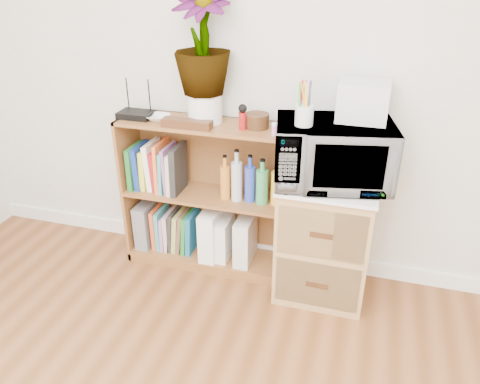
% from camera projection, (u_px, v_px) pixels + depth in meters
% --- Properties ---
extents(skirting_board, '(4.00, 0.02, 0.10)m').
position_uv_depth(skirting_board, '(264.00, 251.00, 3.10)').
color(skirting_board, white).
rests_on(skirting_board, ground).
extents(bookshelf, '(1.00, 0.30, 0.95)m').
position_uv_depth(bookshelf, '(205.00, 197.00, 2.87)').
color(bookshelf, brown).
rests_on(bookshelf, ground).
extents(wicker_unit, '(0.50, 0.45, 0.70)m').
position_uv_depth(wicker_unit, '(324.00, 239.00, 2.68)').
color(wicker_unit, '#9E7542').
rests_on(wicker_unit, ground).
extents(microwave, '(0.66, 0.51, 0.33)m').
position_uv_depth(microwave, '(333.00, 153.00, 2.42)').
color(microwave, silver).
rests_on(microwave, wicker_unit).
extents(pen_cup, '(0.09, 0.09, 0.10)m').
position_uv_depth(pen_cup, '(304.00, 115.00, 2.29)').
color(pen_cup, silver).
rests_on(pen_cup, microwave).
extents(small_appliance, '(0.25, 0.21, 0.20)m').
position_uv_depth(small_appliance, '(363.00, 101.00, 2.34)').
color(small_appliance, silver).
rests_on(small_appliance, microwave).
extents(router, '(0.20, 0.14, 0.04)m').
position_uv_depth(router, '(136.00, 115.00, 2.73)').
color(router, black).
rests_on(router, bookshelf).
extents(white_bowl, '(0.13, 0.13, 0.03)m').
position_uv_depth(white_bowl, '(158.00, 118.00, 2.69)').
color(white_bowl, silver).
rests_on(white_bowl, bookshelf).
extents(plant_pot, '(0.19, 0.19, 0.17)m').
position_uv_depth(plant_pot, '(205.00, 108.00, 2.63)').
color(plant_pot, silver).
rests_on(plant_pot, bookshelf).
extents(potted_plant, '(0.31, 0.31, 0.56)m').
position_uv_depth(potted_plant, '(202.00, 41.00, 2.46)').
color(potted_plant, '#338036').
rests_on(potted_plant, plant_pot).
extents(trinket_box, '(0.28, 0.07, 0.05)m').
position_uv_depth(trinket_box, '(187.00, 124.00, 2.57)').
color(trinket_box, '#3A1C10').
rests_on(trinket_box, bookshelf).
extents(kokeshi_doll, '(0.04, 0.04, 0.10)m').
position_uv_depth(kokeshi_doll, '(243.00, 121.00, 2.54)').
color(kokeshi_doll, maroon).
rests_on(kokeshi_doll, bookshelf).
extents(wooden_bowl, '(0.13, 0.13, 0.08)m').
position_uv_depth(wooden_bowl, '(257.00, 121.00, 2.56)').
color(wooden_bowl, '#341A0E').
rests_on(wooden_bowl, bookshelf).
extents(paint_jars, '(0.11, 0.04, 0.06)m').
position_uv_depth(paint_jars, '(281.00, 131.00, 2.45)').
color(paint_jars, pink).
rests_on(paint_jars, bookshelf).
extents(file_box, '(0.09, 0.24, 0.30)m').
position_uv_depth(file_box, '(148.00, 223.00, 3.09)').
color(file_box, slate).
rests_on(file_box, bookshelf).
extents(magazine_holder_left, '(0.10, 0.26, 0.33)m').
position_uv_depth(magazine_holder_left, '(212.00, 232.00, 2.96)').
color(magazine_holder_left, white).
rests_on(magazine_holder_left, bookshelf).
extents(magazine_holder_mid, '(0.09, 0.22, 0.27)m').
position_uv_depth(magazine_holder_mid, '(224.00, 238.00, 2.96)').
color(magazine_holder_mid, white).
rests_on(magazine_holder_mid, bookshelf).
extents(magazine_holder_right, '(0.10, 0.24, 0.30)m').
position_uv_depth(magazine_holder_right, '(245.00, 239.00, 2.91)').
color(magazine_holder_right, silver).
rests_on(magazine_holder_right, bookshelf).
extents(cookbooks, '(0.33, 0.20, 0.31)m').
position_uv_depth(cookbooks, '(159.00, 167.00, 2.87)').
color(cookbooks, '#1B6827').
rests_on(cookbooks, bookshelf).
extents(liquor_bottles, '(0.37, 0.07, 0.31)m').
position_uv_depth(liquor_bottles, '(252.00, 179.00, 2.72)').
color(liquor_bottles, orange).
rests_on(liquor_bottles, bookshelf).
extents(lower_books, '(0.28, 0.19, 0.28)m').
position_uv_depth(lower_books, '(176.00, 229.00, 3.05)').
color(lower_books, '#D35325').
rests_on(lower_books, bookshelf).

